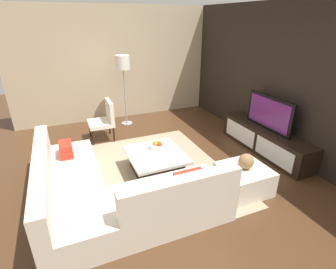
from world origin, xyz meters
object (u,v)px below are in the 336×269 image
Objects in this scene: floor_lamp at (123,66)px; decorative_ball at (246,161)px; television at (269,113)px; accent_chair_near at (105,118)px; coffee_table at (156,162)px; ottoman at (244,179)px; fruit_bowl at (157,145)px; sectional_couch at (106,192)px; media_console at (265,140)px.

decorative_ball is at bearing 15.45° from floor_lamp.
accent_chair_near is (-1.87, -2.83, -0.34)m from television.
floor_lamp reaches higher than accent_chair_near.
ottoman is (1.01, 1.08, -0.00)m from coffee_table.
ottoman is at bearing 0.00° from decorative_ball.
floor_lamp is at bearing -164.55° from decorative_ball.
decorative_ball is at bearing 39.55° from fruit_bowl.
coffee_table is 1.87m from accent_chair_near.
fruit_bowl is (-1.19, -0.98, 0.24)m from ottoman.
accent_chair_near is (-2.39, 0.44, 0.21)m from sectional_couch.
fruit_bowl reaches higher than coffee_table.
sectional_couch reaches higher than coffee_table.
sectional_couch is 2.45× the size of coffee_table.
accent_chair_near reaches higher than sectional_couch.
television is at bearing 40.30° from floor_lamp.
floor_lamp is at bearing -164.55° from ottoman.
accent_chair_near reaches higher than decorative_ball.
sectional_couch is 2.44m from accent_chair_near.
fruit_bowl is (1.59, 0.63, -0.05)m from accent_chair_near.
media_console is 3.40m from accent_chair_near.
decorative_ball is (0.38, 2.05, 0.24)m from sectional_couch.
ottoman is (2.78, 1.61, -0.29)m from accent_chair_near.
decorative_ball is (1.19, 0.98, 0.08)m from fruit_bowl.
decorative_ball is at bearing -53.22° from media_console.
coffee_table is at bearing -29.34° from fruit_bowl.
ottoman is at bearing 15.45° from floor_lamp.
sectional_couch is 1.45× the size of floor_lamp.
television reaches higher than coffee_table.
media_console is 2.47× the size of accent_chair_near.
accent_chair_near is (-1.77, -0.53, 0.29)m from coffee_table.
television is 1.55m from decorative_ball.
television is 3.41m from accent_chair_near.
decorative_ball is at bearing 0.00° from ottoman.
ottoman is 2.99× the size of decorative_ball.
television is (0.00, 0.00, 0.57)m from media_console.
floor_lamp reaches higher than ottoman.
television reaches higher than media_console.
coffee_table is (-0.10, -2.30, -0.62)m from television.
television is 1.64m from ottoman.
sectional_couch is at bearing -53.04° from fruit_bowl.
coffee_table is 3.60× the size of fruit_bowl.
accent_chair_near reaches higher than media_console.
floor_lamp is (-2.47, 0.12, 1.25)m from coffee_table.
media_console is at bearing 62.90° from accent_chair_near.
media_console is 3.31m from sectional_couch.
decorative_ball reaches higher than coffee_table.
media_console is 2.14× the size of coffee_table.
floor_lamp reaches higher than television.
sectional_couch is at bearing -80.83° from media_console.
coffee_table is (-0.10, -2.30, -0.05)m from media_console.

